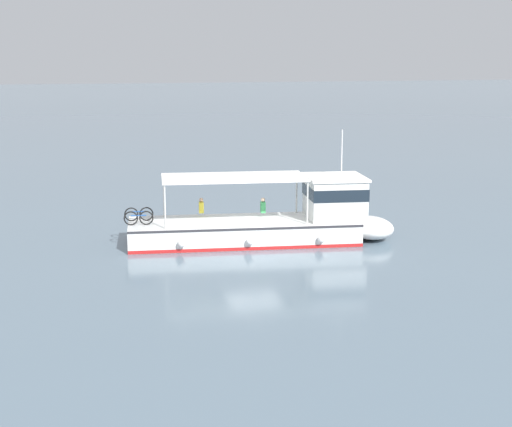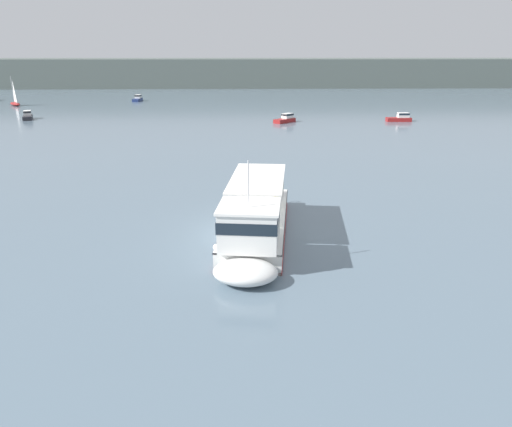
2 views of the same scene
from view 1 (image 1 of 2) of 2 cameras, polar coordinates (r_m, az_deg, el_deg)
name	(u,v)px [view 1 (image 1 of 2)]	position (r m, az deg, el deg)	size (l,w,h in m)	color
ground_plane	(254,249)	(35.67, -0.18, -2.60)	(400.00, 400.00, 0.00)	slate
ferry_main	(277,221)	(36.76, 1.57, -0.55)	(4.60, 13.02, 5.32)	white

